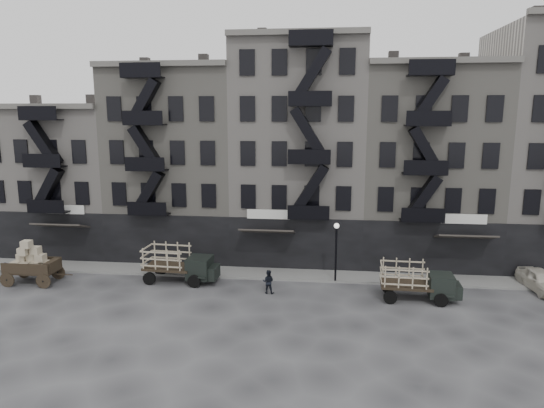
# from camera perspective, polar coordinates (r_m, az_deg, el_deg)

# --- Properties ---
(ground) EXTENTS (140.00, 140.00, 0.00)m
(ground) POSITION_cam_1_polar(r_m,az_deg,el_deg) (32.36, 2.10, -10.59)
(ground) COLOR #38383A
(ground) RESTS_ON ground
(sidewalk) EXTENTS (55.00, 2.50, 0.15)m
(sidewalk) POSITION_cam_1_polar(r_m,az_deg,el_deg) (35.85, 2.57, -8.29)
(sidewalk) COLOR slate
(sidewalk) RESTS_ON ground
(building_west) EXTENTS (10.00, 11.35, 13.20)m
(building_west) POSITION_cam_1_polar(r_m,az_deg,el_deg) (46.01, -22.52, 2.77)
(building_west) COLOR #A7A099
(building_west) RESTS_ON ground
(building_midwest) EXTENTS (10.00, 11.35, 16.20)m
(building_midwest) POSITION_cam_1_polar(r_m,az_deg,el_deg) (41.92, -10.57, 4.76)
(building_midwest) COLOR gray
(building_midwest) RESTS_ON ground
(building_center) EXTENTS (10.00, 11.35, 18.20)m
(building_center) POSITION_cam_1_polar(r_m,az_deg,el_deg) (40.06, 3.27, 6.09)
(building_center) COLOR #A7A099
(building_center) RESTS_ON ground
(building_mideast) EXTENTS (10.00, 11.35, 16.20)m
(building_mideast) POSITION_cam_1_polar(r_m,az_deg,el_deg) (40.84, 17.44, 4.29)
(building_mideast) COLOR gray
(building_mideast) RESTS_ON ground
(lamp_post) EXTENTS (0.36, 0.36, 4.28)m
(lamp_post) POSITION_cam_1_polar(r_m,az_deg,el_deg) (33.88, 7.56, -4.72)
(lamp_post) COLOR black
(lamp_post) RESTS_ON ground
(wagon) EXTENTS (3.66, 1.99, 3.08)m
(wagon) POSITION_cam_1_polar(r_m,az_deg,el_deg) (37.76, -26.58, -5.78)
(wagon) COLOR black
(wagon) RESTS_ON ground
(stake_truck_west) EXTENTS (5.30, 2.44, 2.60)m
(stake_truck_west) POSITION_cam_1_polar(r_m,az_deg,el_deg) (34.80, -10.92, -6.64)
(stake_truck_west) COLOR black
(stake_truck_west) RESTS_ON ground
(stake_truck_east) EXTENTS (4.98, 2.23, 2.45)m
(stake_truck_east) POSITION_cam_1_polar(r_m,az_deg,el_deg) (32.33, 16.74, -8.44)
(stake_truck_east) COLOR black
(stake_truck_east) RESTS_ON ground
(car_east) EXTENTS (2.21, 4.41, 1.44)m
(car_east) POSITION_cam_1_polar(r_m,az_deg,el_deg) (37.37, 29.08, -7.85)
(car_east) COLOR beige
(car_east) RESTS_ON ground
(pedestrian_west) EXTENTS (0.72, 0.71, 1.67)m
(pedestrian_west) POSITION_cam_1_polar(r_m,az_deg,el_deg) (38.17, -28.75, -7.26)
(pedestrian_west) COLOR black
(pedestrian_west) RESTS_ON ground
(pedestrian_mid) EXTENTS (0.83, 0.67, 1.60)m
(pedestrian_mid) POSITION_cam_1_polar(r_m,az_deg,el_deg) (32.28, -0.45, -9.12)
(pedestrian_mid) COLOR black
(pedestrian_mid) RESTS_ON ground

